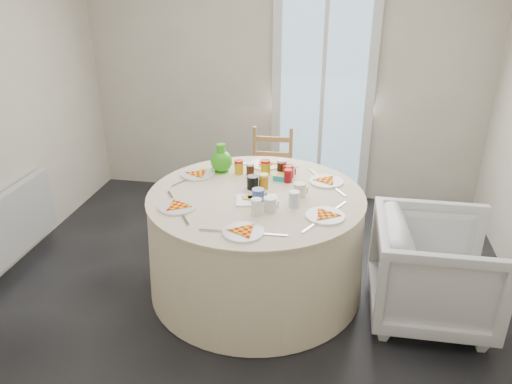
% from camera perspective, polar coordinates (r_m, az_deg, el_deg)
% --- Properties ---
extents(floor, '(4.00, 4.00, 0.00)m').
position_cam_1_polar(floor, '(3.78, -1.22, -12.48)').
color(floor, black).
rests_on(floor, ground).
extents(wall_back, '(4.00, 0.02, 2.60)m').
position_cam_1_polar(wall_back, '(5.09, 3.17, 13.47)').
color(wall_back, '#BCB5A3').
rests_on(wall_back, floor).
extents(glass_door, '(1.00, 0.08, 2.10)m').
position_cam_1_polar(glass_door, '(5.06, 7.59, 10.33)').
color(glass_door, silver).
rests_on(glass_door, floor).
extents(radiator, '(0.07, 1.00, 0.55)m').
position_cam_1_polar(radiator, '(4.48, -25.88, -3.17)').
color(radiator, silver).
rests_on(radiator, floor).
extents(table, '(1.61, 1.61, 0.82)m').
position_cam_1_polar(table, '(3.76, 0.00, -5.90)').
color(table, '#F7DCBF').
rests_on(table, floor).
extents(wooden_chair, '(0.41, 0.39, 0.90)m').
position_cam_1_polar(wooden_chair, '(4.69, 1.66, 1.90)').
color(wooden_chair, '#9E6248').
rests_on(wooden_chair, floor).
extents(armchair, '(0.76, 0.81, 0.82)m').
position_cam_1_polar(armchair, '(3.65, 19.75, -8.23)').
color(armchair, silver).
rests_on(armchair, floor).
extents(place_settings, '(1.46, 1.46, 0.03)m').
position_cam_1_polar(place_settings, '(3.57, 0.00, -0.44)').
color(place_settings, silver).
rests_on(place_settings, table).
extents(jar_cluster, '(0.50, 0.36, 0.13)m').
position_cam_1_polar(jar_cluster, '(3.83, 0.66, 2.17)').
color(jar_cluster, '#AB6F2A').
rests_on(jar_cluster, table).
extents(butter_tub, '(0.13, 0.10, 0.05)m').
position_cam_1_polar(butter_tub, '(3.81, 2.90, 1.44)').
color(butter_tub, '#1497B0').
rests_on(butter_tub, table).
extents(green_pitcher, '(0.20, 0.20, 0.22)m').
position_cam_1_polar(green_pitcher, '(3.94, -3.98, 3.55)').
color(green_pitcher, green).
rests_on(green_pitcher, table).
extents(cheese_platter, '(0.32, 0.24, 0.04)m').
position_cam_1_polar(cheese_platter, '(3.47, 0.09, -1.19)').
color(cheese_platter, white).
rests_on(cheese_platter, table).
extents(mugs_glasses, '(0.79, 0.79, 0.12)m').
position_cam_1_polar(mugs_glasses, '(3.51, 2.15, -0.17)').
color(mugs_glasses, '#ABABAB').
rests_on(mugs_glasses, table).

